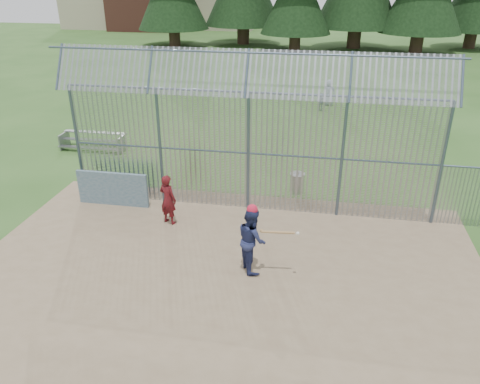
% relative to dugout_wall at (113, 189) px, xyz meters
% --- Properties ---
extents(ground, '(120.00, 120.00, 0.00)m').
position_rel_dugout_wall_xyz_m(ground, '(4.60, -2.90, -0.62)').
color(ground, '#2D511E').
rests_on(ground, ground).
extents(dirt_infield, '(14.00, 10.00, 0.02)m').
position_rel_dugout_wall_xyz_m(dirt_infield, '(4.60, -3.40, -0.61)').
color(dirt_infield, '#756047').
rests_on(dirt_infield, ground).
extents(dugout_wall, '(2.50, 0.12, 1.20)m').
position_rel_dugout_wall_xyz_m(dugout_wall, '(0.00, 0.00, 0.00)').
color(dugout_wall, '#38566B').
rests_on(dugout_wall, dirt_infield).
extents(batter, '(1.01, 1.10, 1.82)m').
position_rel_dugout_wall_xyz_m(batter, '(5.29, -2.97, 0.31)').
color(batter, navy).
rests_on(batter, dirt_infield).
extents(onlooker, '(0.71, 0.59, 1.65)m').
position_rel_dugout_wall_xyz_m(onlooker, '(2.28, -0.90, 0.23)').
color(onlooker, maroon).
rests_on(onlooker, dirt_infield).
extents(bg_kid_standing, '(0.88, 0.71, 1.56)m').
position_rel_dugout_wall_xyz_m(bg_kid_standing, '(7.21, 14.84, 0.16)').
color(bg_kid_standing, gray).
rests_on(bg_kid_standing, ground).
extents(bg_kid_seated, '(0.65, 0.42, 1.02)m').
position_rel_dugout_wall_xyz_m(bg_kid_seated, '(6.78, 13.62, -0.11)').
color(bg_kid_seated, slate).
rests_on(bg_kid_seated, ground).
extents(batting_gear, '(1.40, 0.48, 0.70)m').
position_rel_dugout_wall_xyz_m(batting_gear, '(5.42, -3.00, 1.11)').
color(batting_gear, red).
rests_on(batting_gear, ground).
extents(trash_can, '(0.56, 0.56, 0.82)m').
position_rel_dugout_wall_xyz_m(trash_can, '(6.17, 2.15, -0.24)').
color(trash_can, gray).
rests_on(trash_can, ground).
extents(bleacher, '(3.00, 0.95, 0.72)m').
position_rel_dugout_wall_xyz_m(bleacher, '(-3.27, 5.10, -0.21)').
color(bleacher, slate).
rests_on(bleacher, ground).
extents(backstop_fence, '(20.09, 0.81, 5.30)m').
position_rel_dugout_wall_xyz_m(backstop_fence, '(6.41, 0.53, 1.74)').
color(backstop_fence, '#47566B').
rests_on(backstop_fence, ground).
extents(distant_buildings, '(26.50, 10.50, 8.00)m').
position_rel_dugout_wall_xyz_m(distant_buildings, '(-18.58, 53.59, 2.98)').
color(distant_buildings, brown).
rests_on(distant_buildings, ground).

